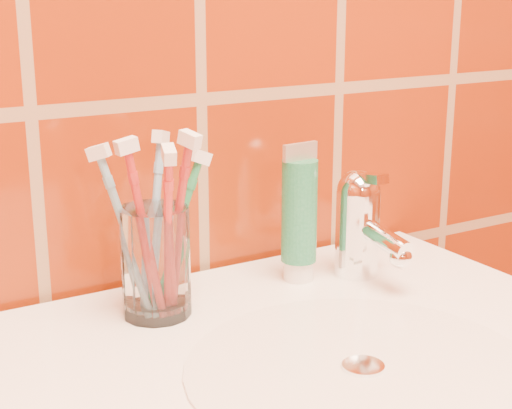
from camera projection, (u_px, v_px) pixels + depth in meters
glass_tumbler at (156, 262)px, 0.75m from camera, size 0.08×0.08×0.11m
toothpaste_tube at (299, 217)px, 0.84m from camera, size 0.04×0.04×0.15m
faucet at (360, 220)px, 0.85m from camera, size 0.05×0.11×0.12m
toothbrush_0 at (127, 234)px, 0.74m from camera, size 0.12×0.12×0.18m
toothbrush_1 at (155, 223)px, 0.77m from camera, size 0.11×0.11×0.19m
toothbrush_2 at (176, 226)px, 0.74m from camera, size 0.07×0.11×0.20m
toothbrush_3 at (145, 232)px, 0.73m from camera, size 0.06×0.06×0.19m
toothbrush_4 at (176, 231)px, 0.77m from camera, size 0.10×0.09×0.16m
toothbrush_5 at (168, 236)px, 0.72m from camera, size 0.07×0.12×0.20m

